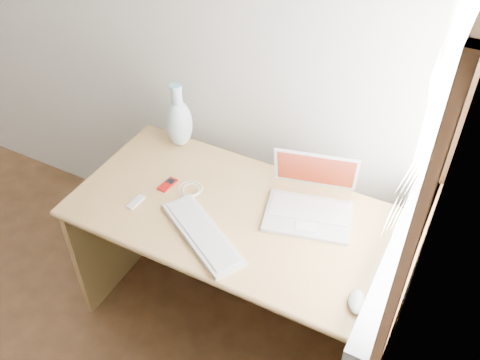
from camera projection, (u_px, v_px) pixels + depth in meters
The scene contains 9 objects.
window at pixel (439, 155), 1.63m from camera, with size 0.11×0.99×1.10m.
desk at pixel (246, 235), 2.41m from camera, with size 1.39×0.70×0.73m.
laptop at pixel (313, 201), 2.19m from camera, with size 0.40×0.37×0.24m.
external_keyboard at pixel (203, 234), 2.11m from camera, with size 0.45×0.34×0.02m.
mouse at pixel (357, 302), 1.86m from camera, with size 0.06×0.11×0.04m, color silver.
ipod at pixel (168, 184), 2.34m from camera, with size 0.05×0.10×0.01m.
cable_coil at pixel (191, 189), 2.32m from camera, with size 0.11×0.11×0.01m, color white.
remote at pixel (136, 202), 2.26m from camera, with size 0.03×0.09×0.01m, color white.
vase at pixel (179, 121), 2.48m from camera, with size 0.13×0.13×0.33m.
Camera 1 is at (1.77, -0.11, 2.29)m, focal length 40.00 mm.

